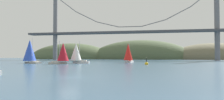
# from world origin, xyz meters

# --- Properties ---
(ground_plane) EXTENTS (360.00, 360.00, 0.00)m
(ground_plane) POSITION_xyz_m (0.00, 0.00, 0.00)
(ground_plane) COLOR #385670
(headland_right) EXTENTS (66.91, 44.00, 24.71)m
(headland_right) POSITION_xyz_m (60.00, 135.00, 0.00)
(headland_right) COLOR #6B664C
(headland_right) RESTS_ON ground_plane
(headland_center) EXTENTS (83.43, 44.00, 30.78)m
(headland_center) POSITION_xyz_m (5.00, 135.00, 0.00)
(headland_center) COLOR #4C5B3D
(headland_center) RESTS_ON ground_plane
(headland_left) EXTENTS (72.66, 44.00, 26.74)m
(headland_left) POSITION_xyz_m (-55.00, 135.00, 0.00)
(headland_left) COLOR #4C5B3D
(headland_left) RESTS_ON ground_plane
(suspension_bridge) EXTENTS (135.58, 6.00, 42.69)m
(suspension_bridge) POSITION_xyz_m (0.00, 95.00, 19.06)
(suspension_bridge) COLOR slate
(suspension_bridge) RESTS_ON ground_plane
(sailboat_red_spinnaker) EXTENTS (4.23, 7.36, 7.97)m
(sailboat_red_spinnaker) POSITION_xyz_m (2.80, 52.78, 3.97)
(sailboat_red_spinnaker) COLOR white
(sailboat_red_spinnaker) RESTS_ON ground_plane
(sailboat_white_mainsail) EXTENTS (7.11, 4.43, 8.08)m
(sailboat_white_mainsail) POSITION_xyz_m (-15.42, 43.44, 4.04)
(sailboat_white_mainsail) COLOR white
(sailboat_white_mainsail) RESTS_ON ground_plane
(sailboat_blue_spinnaker) EXTENTS (9.53, 7.31, 9.44)m
(sailboat_blue_spinnaker) POSITION_xyz_m (-33.12, 41.66, 4.58)
(sailboat_blue_spinnaker) COLOR #B7B2A8
(sailboat_blue_spinnaker) RESTS_ON ground_plane
(sailboat_crimson_sail) EXTENTS (6.68, 7.18, 7.82)m
(sailboat_crimson_sail) POSITION_xyz_m (-18.65, 38.67, 3.91)
(sailboat_crimson_sail) COLOR #B7B2A8
(sailboat_crimson_sail) RESTS_ON ground_plane
(channel_buoy) EXTENTS (1.10, 1.10, 2.64)m
(channel_buoy) POSITION_xyz_m (9.96, 37.63, 0.37)
(channel_buoy) COLOR gold
(channel_buoy) RESTS_ON ground_plane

